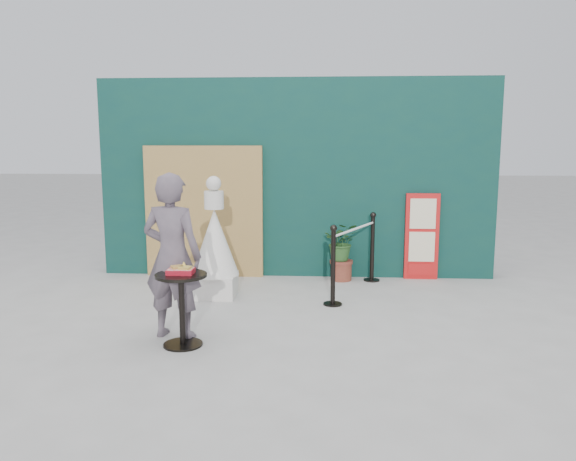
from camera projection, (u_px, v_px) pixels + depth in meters
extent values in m
plane|color=#ADAAA5|center=(280.00, 345.00, 5.73)|extent=(60.00, 60.00, 0.00)
cube|color=#0B322F|center=(296.00, 178.00, 8.60)|extent=(6.00, 0.30, 3.00)
cube|color=tan|center=(204.00, 212.00, 8.56)|extent=(1.80, 0.08, 2.00)
imported|color=#645661|center=(172.00, 256.00, 5.85)|extent=(0.70, 0.53, 1.75)
cube|color=red|center=(422.00, 236.00, 8.42)|extent=(0.50, 0.06, 1.30)
cube|color=beige|center=(423.00, 214.00, 8.33)|extent=(0.38, 0.02, 0.45)
cube|color=beige|center=(422.00, 247.00, 8.41)|extent=(0.38, 0.02, 0.45)
cube|color=red|center=(421.00, 269.00, 8.46)|extent=(0.38, 0.02, 0.18)
cube|color=white|center=(216.00, 285.00, 7.54)|extent=(0.54, 0.54, 0.30)
cone|color=white|center=(215.00, 242.00, 7.45)|extent=(0.63, 0.63, 0.89)
cylinder|color=silver|center=(214.00, 200.00, 7.36)|extent=(0.26, 0.26, 0.24)
sphere|color=silver|center=(214.00, 183.00, 7.33)|extent=(0.20, 0.20, 0.20)
cylinder|color=black|center=(183.00, 344.00, 5.73)|extent=(0.40, 0.40, 0.02)
cylinder|color=black|center=(182.00, 311.00, 5.67)|extent=(0.06, 0.06, 0.72)
cylinder|color=black|center=(181.00, 275.00, 5.61)|extent=(0.52, 0.52, 0.03)
cube|color=#B01222|center=(181.00, 271.00, 5.61)|extent=(0.26, 0.19, 0.05)
cube|color=red|center=(181.00, 269.00, 5.60)|extent=(0.24, 0.17, 0.00)
cube|color=gold|center=(177.00, 267.00, 5.61)|extent=(0.15, 0.14, 0.02)
cube|color=gold|center=(185.00, 268.00, 5.58)|extent=(0.13, 0.13, 0.02)
cone|color=yellow|center=(184.00, 264.00, 5.65)|extent=(0.06, 0.06, 0.06)
cylinder|color=brown|center=(341.00, 272.00, 8.42)|extent=(0.31, 0.31, 0.26)
cylinder|color=brown|center=(341.00, 262.00, 8.39)|extent=(0.34, 0.34, 0.04)
imported|color=#274F22|center=(342.00, 242.00, 8.35)|extent=(0.51, 0.44, 0.57)
cylinder|color=black|center=(333.00, 304.00, 7.15)|extent=(0.24, 0.24, 0.02)
cylinder|color=black|center=(333.00, 268.00, 7.08)|extent=(0.06, 0.06, 0.96)
sphere|color=black|center=(334.00, 228.00, 7.00)|extent=(0.09, 0.09, 0.09)
cylinder|color=black|center=(372.00, 280.00, 8.40)|extent=(0.24, 0.24, 0.02)
cylinder|color=black|center=(372.00, 249.00, 8.32)|extent=(0.06, 0.06, 0.96)
sphere|color=black|center=(373.00, 215.00, 8.24)|extent=(0.09, 0.09, 0.09)
cylinder|color=silver|center=(355.00, 229.00, 7.64)|extent=(0.63, 1.31, 0.03)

